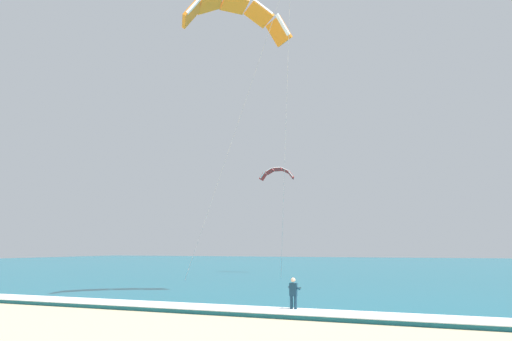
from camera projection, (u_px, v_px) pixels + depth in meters
The scene contains 6 objects.
sea at pixel (390, 266), 76.13m from camera, with size 200.00×120.00×0.20m, color #146075.
surf_foam at pixel (272, 310), 21.78m from camera, with size 200.00×2.25×0.04m, color white.
surfboard at pixel (294, 314), 22.01m from camera, with size 0.50×1.42×0.09m.
kitesurfer at pixel (293, 294), 22.18m from camera, with size 0.55×0.53×1.69m.
kite_primary at pixel (236, 13), 31.87m from camera, with size 8.30×7.90×18.82m.
kite_distant at pixel (277, 173), 56.01m from camera, with size 4.33×1.19×1.56m.
Camera 1 is at (7.37, -7.21, 3.12)m, focal length 32.91 mm.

